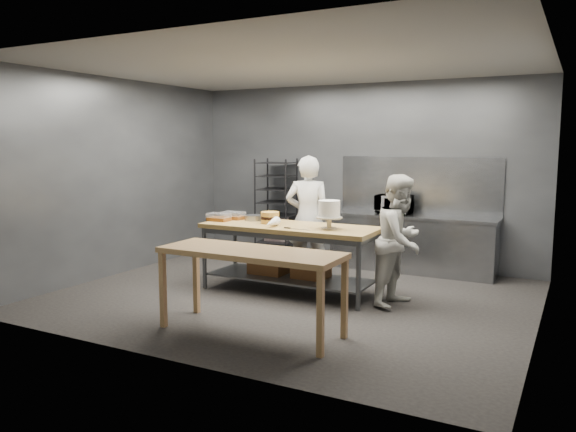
% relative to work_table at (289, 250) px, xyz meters
% --- Properties ---
extents(ground, '(6.00, 6.00, 0.00)m').
position_rel_work_table_xyz_m(ground, '(0.16, -0.22, -0.57)').
color(ground, black).
rests_on(ground, ground).
extents(back_wall, '(6.00, 0.04, 3.00)m').
position_rel_work_table_xyz_m(back_wall, '(0.16, 2.28, 0.93)').
color(back_wall, '#4C4F54').
rests_on(back_wall, ground).
extents(work_table, '(2.40, 0.90, 0.92)m').
position_rel_work_table_xyz_m(work_table, '(0.00, 0.00, 0.00)').
color(work_table, olive).
rests_on(work_table, ground).
extents(near_counter, '(2.00, 0.70, 0.90)m').
position_rel_work_table_xyz_m(near_counter, '(0.44, -1.69, 0.24)').
color(near_counter, olive).
rests_on(near_counter, ground).
extents(back_counter, '(2.60, 0.60, 0.90)m').
position_rel_work_table_xyz_m(back_counter, '(1.16, 1.96, -0.12)').
color(back_counter, slate).
rests_on(back_counter, ground).
extents(splashback_panel, '(2.60, 0.02, 0.90)m').
position_rel_work_table_xyz_m(splashback_panel, '(1.16, 2.26, 0.78)').
color(splashback_panel, slate).
rests_on(splashback_panel, back_counter).
extents(speed_rack, '(0.69, 0.73, 1.75)m').
position_rel_work_table_xyz_m(speed_rack, '(-1.23, 1.88, 0.28)').
color(speed_rack, black).
rests_on(speed_rack, ground).
extents(chef_behind, '(0.77, 0.61, 1.84)m').
position_rel_work_table_xyz_m(chef_behind, '(-0.06, 0.73, 0.35)').
color(chef_behind, white).
rests_on(chef_behind, ground).
extents(chef_right, '(0.76, 0.90, 1.64)m').
position_rel_work_table_xyz_m(chef_right, '(1.53, 0.08, 0.25)').
color(chef_right, silver).
rests_on(chef_right, ground).
extents(microwave, '(0.54, 0.37, 0.30)m').
position_rel_work_table_xyz_m(microwave, '(0.86, 1.96, 0.48)').
color(microwave, black).
rests_on(microwave, back_counter).
extents(frosted_cake_stand, '(0.34, 0.34, 0.37)m').
position_rel_work_table_xyz_m(frosted_cake_stand, '(0.64, -0.10, 0.59)').
color(frosted_cake_stand, '#B5AB91').
rests_on(frosted_cake_stand, work_table).
extents(layer_cake, '(0.25, 0.25, 0.16)m').
position_rel_work_table_xyz_m(layer_cake, '(-0.29, -0.00, 0.43)').
color(layer_cake, gold).
rests_on(layer_cake, work_table).
extents(cake_pans, '(0.89, 0.31, 0.07)m').
position_rel_work_table_xyz_m(cake_pans, '(-0.69, 0.18, 0.39)').
color(cake_pans, gray).
rests_on(cake_pans, work_table).
extents(piping_bag, '(0.18, 0.39, 0.12)m').
position_rel_work_table_xyz_m(piping_bag, '(-0.09, -0.31, 0.41)').
color(piping_bag, white).
rests_on(piping_bag, work_table).
extents(offset_spatula, '(0.36, 0.02, 0.02)m').
position_rel_work_table_xyz_m(offset_spatula, '(0.23, -0.30, 0.35)').
color(offset_spatula, slate).
rests_on(offset_spatula, work_table).
extents(pastry_clamshells, '(0.40, 0.45, 0.11)m').
position_rel_work_table_xyz_m(pastry_clamshells, '(-1.01, -0.00, 0.40)').
color(pastry_clamshells, '#8E5C1C').
rests_on(pastry_clamshells, work_table).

